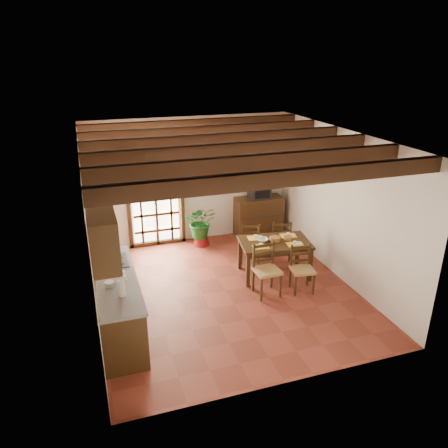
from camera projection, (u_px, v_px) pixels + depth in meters
name	position (u px, v px, depth m)	size (l,w,h in m)	color
ground_plane	(226.00, 291.00, 7.97)	(5.00, 5.00, 0.00)	maroon
room_shell	(226.00, 196.00, 7.29)	(4.52, 5.02, 2.81)	silver
ceiling_beams	(226.00, 144.00, 6.97)	(4.50, 4.34, 0.20)	black
french_door	(155.00, 194.00, 9.45)	(1.26, 0.11, 2.32)	white
kitchen_counter	(117.00, 303.00, 6.69)	(0.64, 2.25, 1.38)	#352210
upper_cabinet	(103.00, 240.00, 5.53)	(0.35, 0.80, 0.70)	#352210
range_hood	(100.00, 215.00, 6.68)	(0.38, 0.60, 0.54)	white
counter_items	(114.00, 273.00, 6.59)	(0.50, 1.43, 0.25)	black
dining_table	(275.00, 246.00, 8.32)	(1.42, 1.03, 0.71)	#342211
chair_near_left	(266.00, 279.00, 7.77)	(0.45, 0.43, 0.94)	tan
chair_near_right	(302.00, 277.00, 7.89)	(0.45, 0.43, 0.85)	tan
chair_far_left	(250.00, 249.00, 9.01)	(0.50, 0.49, 0.87)	tan
chair_far_right	(280.00, 246.00, 9.11)	(0.50, 0.49, 0.88)	tan
table_setting	(275.00, 242.00, 8.29)	(0.96, 0.64, 0.09)	yellow
table_bowl	(262.00, 240.00, 8.28)	(0.22, 0.22, 0.05)	white
sideboard	(258.00, 217.00, 10.21)	(1.09, 0.49, 0.93)	#352210
crt_tv	(259.00, 190.00, 9.96)	(0.45, 0.42, 0.38)	black
fuse_box	(254.00, 160.00, 9.94)	(0.25, 0.03, 0.32)	white
plant_pot	(201.00, 240.00, 9.81)	(0.37, 0.37, 0.22)	maroon
potted_plant	(201.00, 221.00, 9.64)	(1.77, 1.51, 1.97)	#144C19
wall_shelf	(296.00, 178.00, 9.44)	(0.20, 0.42, 0.20)	#352210
shelf_vase	(296.00, 172.00, 9.39)	(0.15, 0.15, 0.15)	#B2BFB2
shelf_flowers	(297.00, 162.00, 9.31)	(0.14, 0.14, 0.36)	yellow
framed_picture	(301.00, 153.00, 9.26)	(0.03, 0.32, 0.32)	brown
pendant_lamp	(276.00, 170.00, 7.87)	(0.36, 0.36, 0.84)	black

